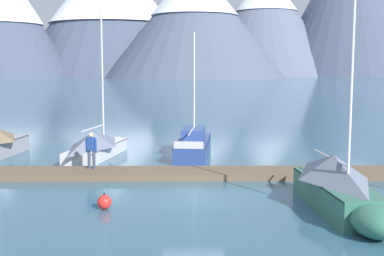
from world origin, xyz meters
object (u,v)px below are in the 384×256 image
at_px(sailboat_mid_dock_starboard, 340,187).
at_px(mooring_buoy_channel_marker, 104,202).
at_px(sailboat_second_berth, 97,145).
at_px(sailboat_mid_dock_port, 194,143).
at_px(person_on_dock, 91,148).

bearing_deg(sailboat_mid_dock_starboard, mooring_buoy_channel_marker, 177.56).
distance_m(sailboat_second_berth, sailboat_mid_dock_port, 5.54).
bearing_deg(sailboat_second_berth, mooring_buoy_channel_marker, -78.61).
bearing_deg(person_on_dock, mooring_buoy_channel_marker, -75.20).
bearing_deg(sailboat_mid_dock_starboard, sailboat_mid_dock_port, 112.62).
xyz_separation_m(sailboat_mid_dock_starboard, mooring_buoy_channel_marker, (-8.26, 0.35, -0.63)).
xyz_separation_m(sailboat_mid_dock_port, person_on_dock, (-4.85, -5.74, 0.67)).
bearing_deg(mooring_buoy_channel_marker, sailboat_mid_dock_starboard, -2.44).
distance_m(sailboat_mid_dock_starboard, person_on_dock, 11.48).
bearing_deg(person_on_dock, sailboat_mid_dock_starboard, -31.73).
relative_size(sailboat_mid_dock_starboard, mooring_buoy_channel_marker, 12.90).
distance_m(sailboat_second_berth, sailboat_mid_dock_starboard, 14.68).
relative_size(sailboat_mid_dock_port, sailboat_mid_dock_starboard, 0.99).
bearing_deg(person_on_dock, sailboat_second_berth, 96.89).
xyz_separation_m(person_on_dock, mooring_buoy_channel_marker, (1.50, -5.68, -1.00)).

